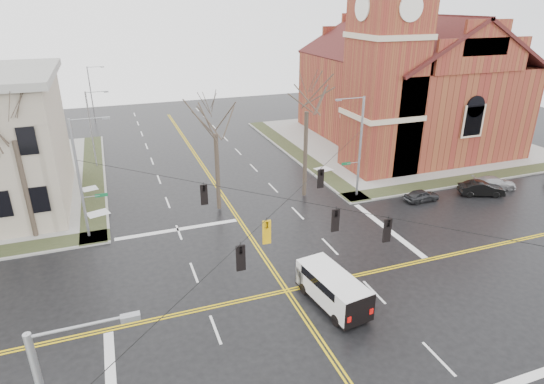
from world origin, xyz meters
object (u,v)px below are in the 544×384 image
object	(u,v)px
signal_pole_ne	(359,144)
parked_car_a	(422,195)
parked_car_c	(494,183)
tree_nw_far	(13,134)
parked_car_b	(481,189)
tree_nw_near	(215,129)
cargo_van	(331,286)
tree_ne	(307,106)
church	(403,74)
streetlight_north_a	(92,127)
streetlight_north_b	(92,93)
signal_pole_nw	(81,176)

from	to	relation	value
signal_pole_ne	parked_car_a	size ratio (longest dim) A/B	2.81
parked_car_c	tree_nw_far	bearing A→B (deg)	102.70
parked_car_b	tree_nw_near	distance (m)	24.83
cargo_van	parked_car_b	xyz separation A→B (m)	(20.37, 9.69, -0.50)
parked_car_a	parked_car_c	bearing A→B (deg)	-89.87
cargo_van	tree_nw_near	size ratio (longest dim) A/B	0.55
parked_car_a	tree_ne	distance (m)	13.05
parked_car_b	parked_car_c	size ratio (longest dim) A/B	1.00
cargo_van	parked_car_c	distance (m)	25.08
parked_car_c	parked_car_b	bearing A→B (deg)	129.22
parked_car_b	parked_car_c	xyz separation A→B (m)	(2.36, 0.88, -0.08)
church	signal_pole_ne	xyz separation A→B (m)	(-13.44, -13.28, -3.48)
streetlight_north_a	parked_car_a	bearing A→B (deg)	-35.83
cargo_van	parked_car_b	distance (m)	22.57
parked_car_b	tree_ne	world-z (taller)	tree_ne
streetlight_north_b	parked_car_a	distance (m)	48.02
signal_pole_ne	parked_car_c	size ratio (longest dim) A/B	2.24
parked_car_c	tree_nw_far	world-z (taller)	tree_nw_far
signal_pole_nw	streetlight_north_a	world-z (taller)	signal_pole_nw
church	cargo_van	xyz separation A→B (m)	(-22.80, -26.73, -7.27)
cargo_van	tree_nw_far	bearing A→B (deg)	131.16
cargo_van	signal_pole_nw	bearing A→B (deg)	126.63
parked_car_b	tree_nw_near	size ratio (longest dim) A/B	0.41
streetlight_north_b	tree_ne	world-z (taller)	tree_ne
parked_car_a	parked_car_c	xyz separation A→B (m)	(8.35, 0.12, 0.04)
parked_car_b	tree_ne	xyz separation A→B (m)	(-15.38, 5.35, 7.69)
church	cargo_van	world-z (taller)	church
parked_car_c	tree_ne	distance (m)	19.88
cargo_van	streetlight_north_a	bearing A→B (deg)	104.82
signal_pole_ne	tree_nw_near	xyz separation A→B (m)	(-12.37, 1.47, 2.19)
signal_pole_ne	parked_car_a	world-z (taller)	signal_pole_ne
parked_car_a	tree_ne	xyz separation A→B (m)	(-9.40, 4.60, 7.81)
cargo_van	parked_car_b	size ratio (longest dim) A/B	1.35
church	parked_car_a	world-z (taller)	church
church	streetlight_north_b	size ratio (longest dim) A/B	3.44
streetlight_north_a	tree_nw_far	size ratio (longest dim) A/B	0.71
streetlight_north_b	tree_ne	size ratio (longest dim) A/B	0.69
parked_car_b	tree_nw_far	xyz separation A→B (m)	(-37.63, 5.21, 7.44)
church	signal_pole_ne	size ratio (longest dim) A/B	3.06
tree_nw_far	tree_ne	size ratio (longest dim) A/B	0.97
streetlight_north_b	parked_car_b	distance (m)	52.19
signal_pole_nw	streetlight_north_b	size ratio (longest dim) A/B	1.12
tree_ne	parked_car_b	bearing A→B (deg)	-19.19
signal_pole_ne	tree_ne	distance (m)	5.75
cargo_van	tree_nw_far	size ratio (longest dim) A/B	0.48
cargo_van	parked_car_c	xyz separation A→B (m)	(22.74, 10.56, -0.58)
parked_car_c	tree_nw_near	world-z (taller)	tree_nw_near
tree_nw_far	tree_nw_near	distance (m)	14.27
tree_nw_far	parked_car_b	bearing A→B (deg)	-7.88
church	tree_ne	bearing A→B (deg)	-146.71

